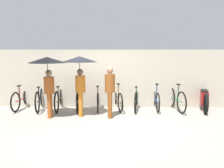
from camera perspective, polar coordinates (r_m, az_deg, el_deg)
The scene contains 15 objects.
ground_plane at distance 6.49m, azimuth -4.95°, elevation -10.27°, with size 30.00×30.00×0.00m, color gray.
back_wall at distance 8.22m, azimuth -3.55°, elevation 1.40°, with size 14.68×0.12×2.16m.
parked_bicycle_0 at distance 8.73m, azimuth -22.46°, elevation -3.53°, with size 0.44×1.70×1.07m.
parked_bicycle_1 at distance 8.39m, azimuth -18.29°, elevation -3.66°, with size 0.47×1.74×1.02m.
parked_bicycle_2 at distance 8.21m, azimuth -13.58°, elevation -3.67°, with size 0.44×1.84×0.98m.
parked_bicycle_3 at distance 8.03m, azimuth -8.77°, elevation -3.92°, with size 0.44×1.78×1.01m.
parked_bicycle_4 at distance 8.02m, azimuth -3.69°, elevation -3.90°, with size 0.44×1.75×1.10m.
parked_bicycle_5 at distance 8.02m, azimuth 1.34°, elevation -3.94°, with size 0.53×1.67×1.04m.
parked_bicycle_6 at distance 8.03m, azimuth 6.40°, elevation -3.88°, with size 0.46×1.76×1.10m.
parked_bicycle_7 at distance 8.13m, azimuth 11.35°, elevation -3.87°, with size 0.44×1.67×1.01m.
parked_bicycle_8 at distance 8.18m, azimuth 16.33°, elevation -3.80°, with size 0.44×1.71×1.02m.
pedestrian_leading at distance 6.96m, azimuth -16.45°, elevation 3.94°, with size 1.15×1.15×1.92m.
pedestrian_center at distance 6.92m, azimuth -8.42°, elevation 4.14°, with size 1.10×1.10×1.94m.
pedestrian_trailing at distance 6.83m, azimuth -0.56°, elevation -1.10°, with size 0.32×0.32×1.63m.
motorcycle at distance 8.64m, azimuth 22.89°, elevation -3.50°, with size 0.79×1.98×0.92m.
Camera 1 is at (0.68, -6.11, 2.06)m, focal length 35.00 mm.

